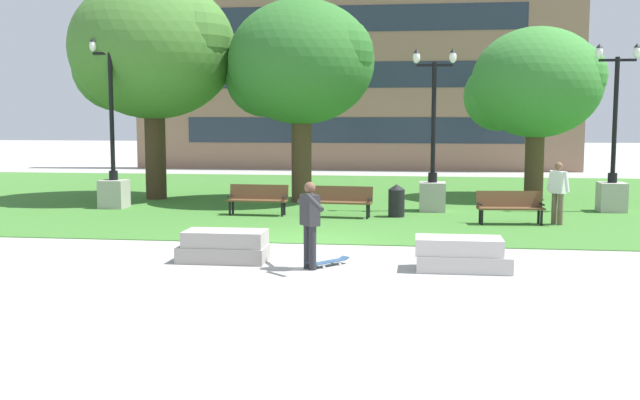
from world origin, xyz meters
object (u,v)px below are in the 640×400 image
object	(u,v)px
person_skateboarder	(310,219)
park_bench_near_left	(258,198)
skateboard	(328,262)
lamp_post_center	(612,178)
park_bench_near_right	(342,200)
trash_bin	(396,200)
lamp_post_left	(433,179)
park_bench_far_left	(510,205)
lamp_post_right	(113,174)
concrete_block_center	(224,247)
person_bystander_near_lawn	(558,189)
concrete_block_left	(461,255)

from	to	relation	value
person_skateboarder	park_bench_near_left	size ratio (longest dim) A/B	0.94
skateboard	lamp_post_center	world-z (taller)	lamp_post_center
person_skateboarder	skateboard	distance (m)	1.00
park_bench_near_right	trash_bin	world-z (taller)	trash_bin
skateboard	lamp_post_left	world-z (taller)	lamp_post_left
park_bench_far_left	lamp_post_center	distance (m)	4.73
skateboard	person_skateboarder	bearing A→B (deg)	-134.13
park_bench_near_right	lamp_post_right	bearing A→B (deg)	170.30
person_skateboarder	trash_bin	distance (m)	7.90
lamp_post_left	lamp_post_center	xyz separation A→B (m)	(5.52, 0.61, 0.03)
park_bench_far_left	lamp_post_right	xyz separation A→B (m)	(-12.25, 2.08, 0.57)
concrete_block_center	park_bench_near_left	world-z (taller)	park_bench_near_left
lamp_post_right	park_bench_far_left	bearing A→B (deg)	-9.63
park_bench_near_right	lamp_post_left	xyz separation A→B (m)	(2.66, 1.78, 0.50)
park_bench_far_left	park_bench_near_right	bearing A→B (deg)	170.47
park_bench_near_right	person_bystander_near_lawn	distance (m)	6.06
lamp_post_left	park_bench_near_left	bearing A→B (deg)	-162.93
park_bench_near_left	park_bench_far_left	world-z (taller)	same
concrete_block_center	person_bystander_near_lawn	size ratio (longest dim) A/B	1.05
park_bench_far_left	lamp_post_center	bearing A→B (deg)	42.65
park_bench_far_left	lamp_post_center	xyz separation A→B (m)	(3.45, 3.18, 0.52)
concrete_block_center	lamp_post_right	xyz separation A→B (m)	(-5.82, 8.20, 0.80)
park_bench_near_right	lamp_post_center	bearing A→B (deg)	16.29
lamp_post_center	park_bench_near_left	bearing A→B (deg)	-168.34
trash_bin	person_bystander_near_lawn	size ratio (longest dim) A/B	0.56
person_skateboarder	lamp_post_center	bearing A→B (deg)	50.77
park_bench_far_left	person_bystander_near_lawn	xyz separation A→B (m)	(1.27, 0.06, 0.44)
concrete_block_left	lamp_post_center	world-z (taller)	lamp_post_center
park_bench_near_left	lamp_post_right	xyz separation A→B (m)	(-4.99, 1.11, 0.57)
concrete_block_center	park_bench_far_left	distance (m)	8.88
trash_bin	lamp_post_left	bearing A→B (deg)	54.02
park_bench_far_left	lamp_post_center	size ratio (longest dim) A/B	0.36
person_skateboarder	person_bystander_near_lawn	world-z (taller)	person_bystander_near_lawn
person_skateboarder	skateboard	xyz separation A→B (m)	(0.32, 0.33, -0.89)
concrete_block_center	lamp_post_left	bearing A→B (deg)	63.30
concrete_block_center	lamp_post_left	distance (m)	9.75
person_skateboarder	park_bench_near_right	bearing A→B (deg)	91.14
concrete_block_left	park_bench_far_left	world-z (taller)	park_bench_far_left
lamp_post_right	lamp_post_center	bearing A→B (deg)	4.02
concrete_block_center	concrete_block_left	size ratio (longest dim) A/B	0.99
concrete_block_left	person_bystander_near_lawn	size ratio (longest dim) A/B	1.07
lamp_post_right	concrete_block_center	bearing A→B (deg)	-54.63
skateboard	lamp_post_center	distance (m)	12.28
park_bench_far_left	lamp_post_left	xyz separation A→B (m)	(-2.06, 2.57, 0.50)
park_bench_near_left	park_bench_near_right	world-z (taller)	same
park_bench_near_left	concrete_block_left	bearing A→B (deg)	-52.67
lamp_post_center	person_bystander_near_lawn	world-z (taller)	lamp_post_center
concrete_block_left	person_skateboarder	size ratio (longest dim) A/B	1.07
lamp_post_center	concrete_block_left	bearing A→B (deg)	-118.13
park_bench_near_right	lamp_post_center	size ratio (longest dim) A/B	0.36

